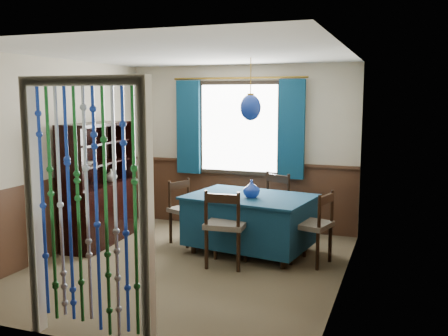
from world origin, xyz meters
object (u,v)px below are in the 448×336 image
at_px(bowl_shelf, 87,163).
at_px(pendant_lamp, 251,107).
at_px(chair_left, 186,210).
at_px(chair_near, 226,226).
at_px(dining_table, 250,220).
at_px(vase_sideboard, 111,175).
at_px(chair_right, 314,225).
at_px(sideboard, 98,202).
at_px(vase_table, 251,190).
at_px(chair_far, 270,205).

bearing_deg(bowl_shelf, pendant_lamp, 17.38).
height_order(chair_left, pendant_lamp, pendant_lamp).
xyz_separation_m(chair_near, pendant_lamp, (0.11, 0.63, 1.38)).
distance_m(dining_table, vase_sideboard, 2.09).
relative_size(chair_near, chair_right, 1.05).
distance_m(chair_near, chair_right, 1.07).
relative_size(dining_table, chair_near, 1.81).
relative_size(chair_right, vase_sideboard, 4.66).
bearing_deg(dining_table, sideboard, -162.57).
height_order(dining_table, chair_near, chair_near).
bearing_deg(vase_sideboard, chair_right, -2.01).
height_order(chair_left, vase_table, vase_table).
distance_m(pendant_lamp, vase_table, 1.04).
distance_m(dining_table, vase_table, 0.44).
bearing_deg(bowl_shelf, chair_right, 9.08).
bearing_deg(vase_table, dining_table, 116.30).
distance_m(chair_right, sideboard, 2.96).
relative_size(pendant_lamp, bowl_shelf, 3.97).
relative_size(chair_far, chair_left, 1.09).
relative_size(dining_table, vase_table, 8.35).
xyz_separation_m(chair_left, vase_sideboard, (-1.07, -0.20, 0.47)).
bearing_deg(chair_near, sideboard, 166.78).
bearing_deg(dining_table, chair_right, -2.67).
relative_size(vase_table, vase_sideboard, 1.06).
bearing_deg(sideboard, bowl_shelf, -83.18).
bearing_deg(chair_near, chair_left, 134.05).
bearing_deg(chair_near, pendant_lamp, 75.99).
bearing_deg(chair_near, vase_sideboard, 159.45).
height_order(chair_left, bowl_shelf, bowl_shelf).
bearing_deg(chair_near, chair_right, 20.65).
xyz_separation_m(pendant_lamp, vase_table, (0.05, -0.11, -1.03)).
distance_m(chair_near, bowl_shelf, 2.04).
xyz_separation_m(chair_far, chair_left, (-1.06, -0.52, -0.04)).
bearing_deg(pendant_lamp, vase_sideboard, -177.98).
height_order(chair_near, chair_right, chair_near).
height_order(chair_right, vase_table, vase_table).
bearing_deg(chair_near, dining_table, 75.99).
bearing_deg(vase_sideboard, pendant_lamp, 2.02).
distance_m(bowl_shelf, vase_sideboard, 0.61).
height_order(sideboard, vase_sideboard, sideboard).
height_order(vase_table, vase_sideboard, vase_sideboard).
bearing_deg(chair_far, chair_near, 106.79).
xyz_separation_m(dining_table, pendant_lamp, (0.00, 0.00, 1.45)).
bearing_deg(pendant_lamp, chair_near, -99.54).
bearing_deg(bowl_shelf, chair_near, 0.26).
distance_m(chair_far, pendant_lamp, 1.53).
xyz_separation_m(chair_far, bowl_shelf, (-2.13, -1.28, 0.66)).
height_order(chair_far, bowl_shelf, bowl_shelf).
xyz_separation_m(chair_left, chair_right, (1.82, -0.30, 0.01)).
xyz_separation_m(dining_table, chair_near, (-0.11, -0.63, 0.06)).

